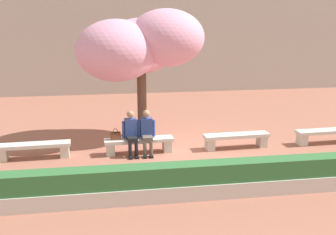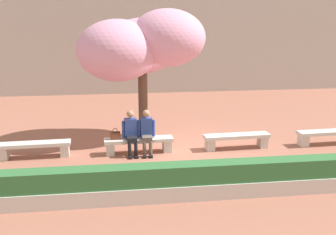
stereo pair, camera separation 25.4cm
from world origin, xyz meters
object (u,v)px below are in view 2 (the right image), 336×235
(stone_bench_near_west, at_px, (139,143))
(cherry_tree_main, at_px, (140,46))
(person_seated_left, at_px, (131,131))
(stone_bench_center, at_px, (237,139))
(handbag, at_px, (115,135))
(stone_bench_near_east, at_px, (328,135))
(person_seated_right, at_px, (147,130))
(stone_bench_west_end, at_px, (34,147))

(stone_bench_near_west, relative_size, cherry_tree_main, 0.49)
(stone_bench_near_west, distance_m, person_seated_left, 0.45)
(stone_bench_center, distance_m, handbag, 3.68)
(stone_bench_near_east, height_order, person_seated_right, person_seated_right)
(person_seated_right, bearing_deg, stone_bench_near_west, 166.93)
(person_seated_left, relative_size, person_seated_right, 1.00)
(stone_bench_near_west, xyz_separation_m, cherry_tree_main, (0.19, 1.65, 2.71))
(stone_bench_west_end, xyz_separation_m, handbag, (2.30, 0.00, 0.27))
(stone_bench_west_end, xyz_separation_m, stone_bench_near_east, (8.95, 0.00, 0.00))
(stone_bench_near_west, xyz_separation_m, stone_bench_near_east, (5.97, 0.00, 0.00))
(stone_bench_center, relative_size, person_seated_right, 1.58)
(stone_bench_west_end, distance_m, cherry_tree_main, 4.49)
(stone_bench_west_end, xyz_separation_m, cherry_tree_main, (3.17, 1.65, 2.71))
(stone_bench_near_east, xyz_separation_m, handbag, (-6.65, 0.00, 0.27))
(stone_bench_near_east, relative_size, handbag, 6.01)
(stone_bench_center, height_order, person_seated_right, person_seated_right)
(person_seated_right, bearing_deg, handbag, 176.39)
(stone_bench_near_west, bearing_deg, stone_bench_center, 0.00)
(stone_bench_near_east, xyz_separation_m, person_seated_right, (-5.74, -0.05, 0.39))
(stone_bench_near_west, xyz_separation_m, person_seated_right, (0.23, -0.05, 0.39))
(person_seated_left, distance_m, cherry_tree_main, 2.91)
(cherry_tree_main, bearing_deg, person_seated_left, -103.66)
(stone_bench_near_west, xyz_separation_m, stone_bench_center, (2.98, 0.00, 0.00))
(stone_bench_near_west, height_order, person_seated_left, person_seated_left)
(stone_bench_near_west, bearing_deg, person_seated_left, -166.70)
(stone_bench_west_end, height_order, stone_bench_near_east, same)
(stone_bench_west_end, bearing_deg, stone_bench_center, 0.00)
(stone_bench_west_end, height_order, stone_bench_center, same)
(stone_bench_west_end, bearing_deg, stone_bench_near_east, 0.00)
(person_seated_right, bearing_deg, person_seated_left, 179.97)
(cherry_tree_main, bearing_deg, stone_bench_near_east, -15.93)
(stone_bench_near_east, height_order, person_seated_left, person_seated_left)
(person_seated_left, relative_size, handbag, 3.81)
(stone_bench_near_east, relative_size, person_seated_right, 1.58)
(person_seated_left, relative_size, cherry_tree_main, 0.31)
(stone_bench_center, bearing_deg, person_seated_right, -178.89)
(stone_bench_west_end, height_order, person_seated_right, person_seated_right)
(stone_bench_near_west, bearing_deg, stone_bench_west_end, 180.00)
(stone_bench_near_east, relative_size, person_seated_left, 1.58)
(handbag, distance_m, cherry_tree_main, 3.07)
(stone_bench_center, xyz_separation_m, person_seated_right, (-2.75, -0.05, 0.39))
(stone_bench_center, height_order, stone_bench_near_east, same)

